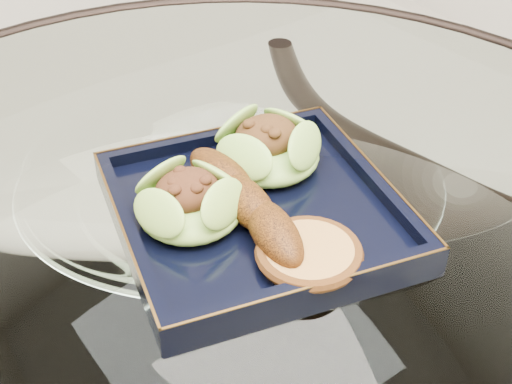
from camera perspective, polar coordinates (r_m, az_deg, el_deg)
dining_table at (r=0.86m, az=-1.74°, el=-9.46°), size 1.13×1.13×0.77m
navy_plate at (r=0.72m, az=0.00°, el=-1.91°), size 0.33×0.33×0.02m
lettuce_wrap_left at (r=0.69m, az=-5.31°, el=-0.97°), size 0.12×0.12×0.04m
lettuce_wrap_right at (r=0.76m, az=0.97°, el=3.40°), size 0.12×0.12×0.04m
roasted_plantain at (r=0.69m, az=-0.79°, el=-0.79°), size 0.06×0.20×0.04m
crumb_patty at (r=0.65m, az=4.26°, el=-5.03°), size 0.09×0.09×0.02m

